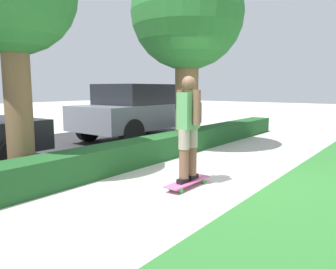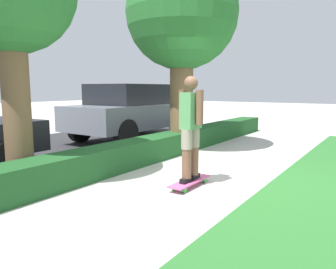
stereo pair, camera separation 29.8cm
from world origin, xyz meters
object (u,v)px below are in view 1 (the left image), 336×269
(skateboard, at_px, (188,182))
(skater_person, at_px, (188,126))
(parked_car_middle, at_px, (139,111))
(tree_mid, at_px, (187,16))

(skateboard, relative_size, skater_person, 0.58)
(skater_person, bearing_deg, parked_car_middle, 50.67)
(tree_mid, distance_m, parked_car_middle, 3.23)
(tree_mid, bearing_deg, skateboard, -145.60)
(skater_person, relative_size, tree_mid, 0.35)
(skater_person, xyz_separation_m, tree_mid, (2.40, 1.64, 2.19))
(tree_mid, xyz_separation_m, parked_car_middle, (0.73, 2.18, -2.28))
(tree_mid, height_order, parked_car_middle, tree_mid)
(skater_person, distance_m, tree_mid, 3.64)
(skateboard, bearing_deg, tree_mid, 34.40)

